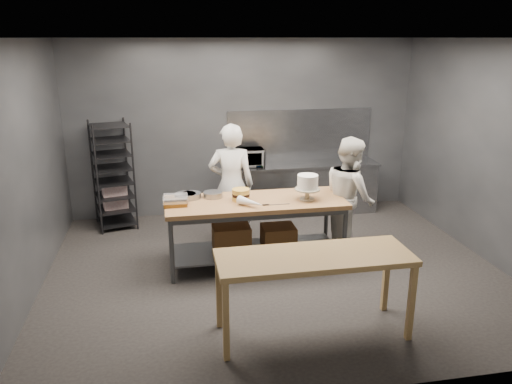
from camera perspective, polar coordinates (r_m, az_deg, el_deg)
ground at (r=6.83m, az=2.17°, el=-8.87°), size 6.00×6.00×0.00m
back_wall at (r=8.71m, az=-1.34°, el=7.32°), size 6.00×0.04×3.00m
work_table at (r=6.80m, az=-0.26°, el=-3.70°), size 2.40×0.90×0.92m
near_counter at (r=5.16m, az=6.67°, el=-8.02°), size 2.00×0.70×0.90m
back_counter at (r=8.87m, az=5.43°, el=0.45°), size 2.60×0.60×0.90m
splashback_panel at (r=8.93m, az=5.07°, el=6.53°), size 2.60×0.02×0.90m
speed_rack at (r=8.40m, az=-16.01°, el=1.76°), size 0.74×0.77×1.75m
chef_behind at (r=7.37m, az=-2.84°, el=0.81°), size 0.73×0.53×1.84m
chef_right at (r=7.15m, az=10.63°, el=-0.55°), size 0.68×0.85×1.71m
microwave at (r=8.50m, az=-0.97°, el=3.96°), size 0.54×0.37×0.30m
frosted_cake_stand at (r=6.66m, az=5.92°, el=0.95°), size 0.34×0.34×0.34m
layer_cake at (r=6.64m, az=-1.74°, el=-0.32°), size 0.23×0.23×0.16m
cake_pans at (r=6.80m, az=-6.88°, el=-0.40°), size 0.65×0.29×0.07m
piping_bag at (r=6.39m, az=-0.58°, el=-1.21°), size 0.35×0.36×0.12m
offset_spatula at (r=6.49m, az=1.88°, el=-1.45°), size 0.36×0.02×0.02m
pastry_clamshells at (r=6.57m, az=-9.20°, el=-0.95°), size 0.32×0.32×0.11m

